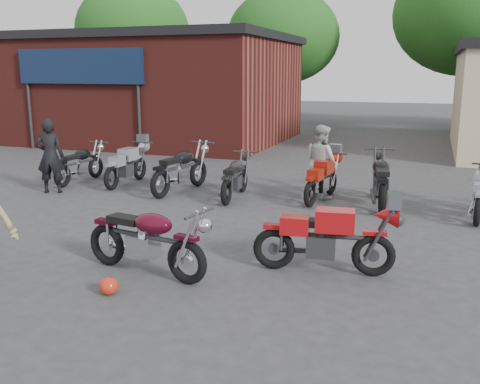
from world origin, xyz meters
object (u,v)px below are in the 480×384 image
(row_bike_4, at_px, (322,177))
(row_bike_1, at_px, (127,163))
(row_bike_5, at_px, (381,177))
(row_bike_3, at_px, (235,175))
(person_light, at_px, (321,161))
(sportbike, at_px, (326,235))
(row_bike_0, at_px, (80,162))
(helmet, at_px, (109,286))
(vintage_motorcycle, at_px, (147,235))
(person_dark, at_px, (50,156))
(row_bike_2, at_px, (181,167))

(row_bike_4, bearing_deg, row_bike_1, 98.24)
(row_bike_5, bearing_deg, row_bike_3, 89.13)
(person_light, bearing_deg, row_bike_1, 45.25)
(row_bike_4, bearing_deg, sportbike, -159.52)
(row_bike_5, bearing_deg, row_bike_0, 82.19)
(helmet, xyz_separation_m, row_bike_5, (2.85, 6.06, 0.50))
(person_light, relative_size, row_bike_1, 0.88)
(sportbike, bearing_deg, person_light, 94.26)
(vintage_motorcycle, relative_size, person_light, 1.21)
(sportbike, relative_size, row_bike_5, 0.92)
(helmet, distance_m, row_bike_1, 7.02)
(person_dark, bearing_deg, row_bike_5, 166.23)
(row_bike_2, distance_m, row_bike_5, 4.62)
(helmet, bearing_deg, vintage_motorcycle, 80.08)
(sportbike, height_order, row_bike_1, sportbike)
(row_bike_3, bearing_deg, row_bike_2, 78.60)
(person_dark, height_order, person_light, person_dark)
(row_bike_4, bearing_deg, row_bike_3, 112.01)
(person_dark, xyz_separation_m, person_light, (6.11, 1.73, -0.05))
(vintage_motorcycle, height_order, person_light, person_light)
(sportbike, distance_m, row_bike_0, 8.38)
(row_bike_4, xyz_separation_m, row_bike_5, (1.27, -0.02, 0.08))
(row_bike_3, bearing_deg, vintage_motorcycle, -178.91)
(person_light, xyz_separation_m, row_bike_3, (-1.80, -0.77, -0.30))
(vintage_motorcycle, bearing_deg, row_bike_0, 143.77)
(helmet, relative_size, row_bike_2, 0.12)
(row_bike_0, bearing_deg, sportbike, -118.04)
(row_bike_3, distance_m, row_bike_5, 3.20)
(row_bike_3, bearing_deg, row_bike_1, 77.01)
(sportbike, distance_m, row_bike_5, 4.36)
(sportbike, relative_size, row_bike_3, 1.05)
(vintage_motorcycle, height_order, helmet, vintage_motorcycle)
(row_bike_0, height_order, row_bike_3, row_bike_0)
(sportbike, xyz_separation_m, person_light, (-1.02, 4.68, 0.27))
(row_bike_2, bearing_deg, helmet, -153.23)
(row_bike_5, bearing_deg, row_bike_1, 80.88)
(person_light, relative_size, row_bike_3, 0.90)
(helmet, relative_size, row_bike_3, 0.14)
(row_bike_2, bearing_deg, row_bike_4, -75.48)
(sportbike, distance_m, helmet, 3.07)
(row_bike_2, bearing_deg, vintage_motorcycle, -149.39)
(helmet, distance_m, person_dark, 6.62)
(row_bike_1, relative_size, row_bike_5, 0.89)
(sportbike, distance_m, row_bike_2, 5.91)
(helmet, height_order, row_bike_1, row_bike_1)
(person_light, distance_m, row_bike_2, 3.31)
(row_bike_3, bearing_deg, row_bike_0, 81.65)
(person_light, xyz_separation_m, row_bike_4, (0.10, -0.32, -0.30))
(row_bike_1, distance_m, row_bike_2, 1.71)
(sportbike, distance_m, person_dark, 7.72)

